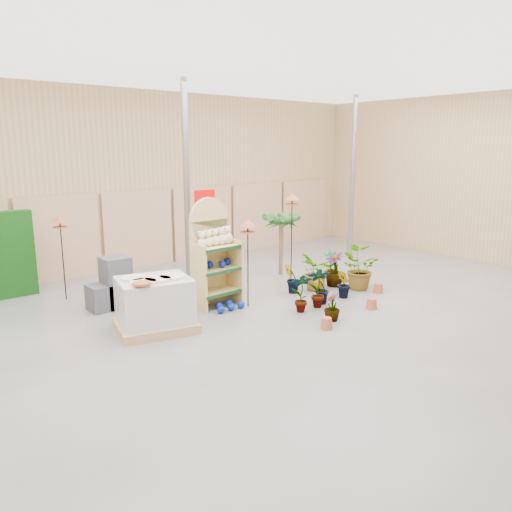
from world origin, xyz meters
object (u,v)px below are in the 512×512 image
(display_shelf, at_px, (212,257))
(potted_plant_2, at_px, (317,272))
(pallet_stack, at_px, (155,305))
(bird_table_front, at_px, (248,226))

(display_shelf, relative_size, potted_plant_2, 2.61)
(potted_plant_2, bearing_deg, pallet_stack, 179.20)
(display_shelf, height_order, bird_table_front, display_shelf)
(potted_plant_2, bearing_deg, bird_table_front, 177.41)
(potted_plant_2, bearing_deg, display_shelf, 164.68)
(display_shelf, bearing_deg, pallet_stack, -163.07)
(bird_table_front, relative_size, potted_plant_2, 2.11)
(pallet_stack, height_order, bird_table_front, bird_table_front)
(display_shelf, relative_size, pallet_stack, 1.42)
(pallet_stack, height_order, potted_plant_2, pallet_stack)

